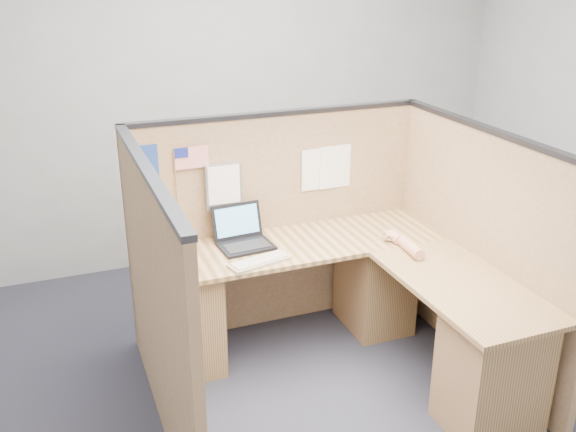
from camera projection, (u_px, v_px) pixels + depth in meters
name	position (u px, v px, depth m)	size (l,w,h in m)	color
floor	(337.00, 397.00, 3.83)	(5.00, 5.00, 0.00)	#20222E
wall_back	(225.00, 96.00, 5.27)	(5.00, 5.00, 0.00)	gray
cubicle_partitions	(311.00, 253.00, 3.92)	(2.06, 1.83, 1.53)	brown
l_desk	(346.00, 312.00, 4.00)	(1.95, 1.75, 0.73)	brown
laptop	(243.00, 235.00, 4.12)	(0.35, 0.34, 0.24)	black
keyboard	(260.00, 261.00, 3.87)	(0.41, 0.22, 0.03)	#9D937A
mouse	(392.00, 238.00, 4.17)	(0.11, 0.07, 0.05)	silver
hand_forearm	(405.00, 243.00, 4.05)	(0.11, 0.39, 0.08)	tan
blue_poster	(145.00, 166.00, 3.91)	(0.20, 0.00, 0.26)	navy
american_flag	(188.00, 160.00, 3.99)	(0.22, 0.01, 0.38)	olive
file_holder	(223.00, 186.00, 4.12)	(0.24, 0.05, 0.30)	slate
paper_left	(335.00, 167.00, 4.40)	(0.23, 0.00, 0.30)	white
paper_right	(317.00, 169.00, 4.36)	(0.23, 0.00, 0.29)	white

